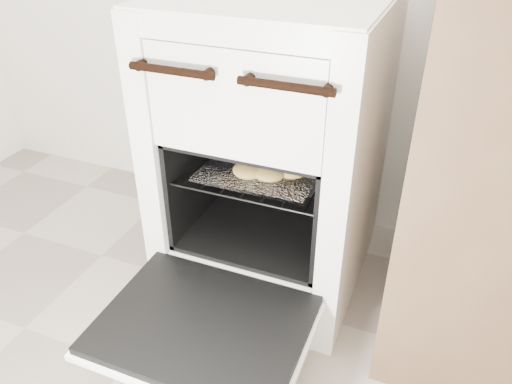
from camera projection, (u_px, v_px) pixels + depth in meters
stove at (274, 155)px, 1.40m from camera, size 0.54×0.60×0.83m
oven_door at (204, 326)px, 1.16m from camera, size 0.49×0.38×0.03m
oven_rack at (266, 166)px, 1.36m from camera, size 0.40×0.38×0.01m
foil_sheet at (264, 167)px, 1.34m from camera, size 0.31×0.27×0.01m
baked_rolls at (270, 170)px, 1.28m from camera, size 0.21×0.16×0.04m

